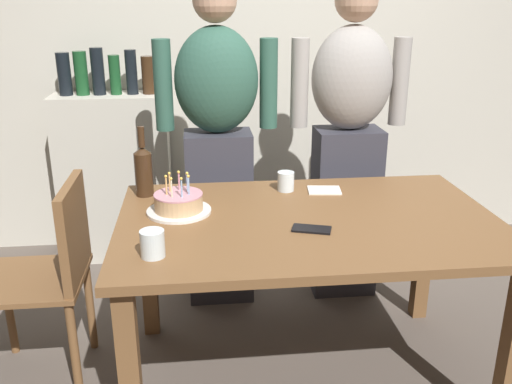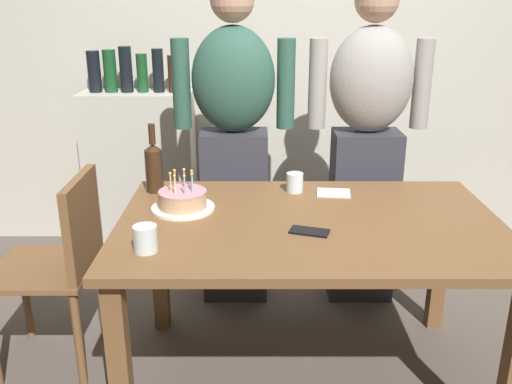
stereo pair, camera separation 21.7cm
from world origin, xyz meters
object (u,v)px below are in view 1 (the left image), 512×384
at_px(person_man_bearded, 218,141).
at_px(person_woman_cardigan, 349,138).
at_px(cell_phone, 312,229).
at_px(birthday_cake, 179,204).
at_px(dining_chair, 53,267).
at_px(water_glass_near, 152,244).
at_px(napkin_stack, 324,190).
at_px(wine_bottle, 143,170).
at_px(water_glass_far, 286,181).

relative_size(person_man_bearded, person_woman_cardigan, 1.00).
bearing_deg(cell_phone, birthday_cake, 172.65).
bearing_deg(birthday_cake, dining_chair, 178.48).
bearing_deg(water_glass_near, birthday_cake, 78.87).
bearing_deg(birthday_cake, cell_phone, -25.29).
height_order(person_man_bearded, person_woman_cardigan, same).
distance_m(napkin_stack, person_man_bearded, 0.64).
height_order(wine_bottle, person_woman_cardigan, person_woman_cardigan).
distance_m(cell_phone, dining_chair, 1.08).
height_order(water_glass_far, person_woman_cardigan, person_woman_cardigan).
height_order(wine_bottle, person_man_bearded, person_man_bearded).
distance_m(wine_bottle, napkin_stack, 0.80).
xyz_separation_m(water_glass_far, napkin_stack, (0.17, -0.03, -0.04)).
xyz_separation_m(water_glass_near, dining_chair, (-0.45, 0.41, -0.27)).
bearing_deg(dining_chair, wine_bottle, 119.72).
xyz_separation_m(water_glass_near, wine_bottle, (-0.07, 0.62, 0.07)).
xyz_separation_m(wine_bottle, dining_chair, (-0.37, -0.21, -0.34)).
bearing_deg(person_woman_cardigan, person_man_bearded, 0.00).
relative_size(napkin_stack, dining_chair, 0.17).
xyz_separation_m(napkin_stack, person_man_bearded, (-0.46, 0.43, 0.13)).
relative_size(water_glass_far, napkin_stack, 0.59).
bearing_deg(water_glass_far, wine_bottle, 179.41).
distance_m(water_glass_near, cell_phone, 0.60).
distance_m(water_glass_far, cell_phone, 0.46).
xyz_separation_m(birthday_cake, dining_chair, (-0.52, 0.01, -0.26)).
height_order(birthday_cake, water_glass_near, birthday_cake).
relative_size(water_glass_near, wine_bottle, 0.30).
bearing_deg(person_man_bearded, birthday_cake, 73.16).
distance_m(cell_phone, napkin_stack, 0.45).
bearing_deg(napkin_stack, water_glass_near, -140.94).
xyz_separation_m(water_glass_near, cell_phone, (0.58, 0.16, -0.04)).
xyz_separation_m(birthday_cake, wine_bottle, (-0.15, 0.23, 0.08)).
bearing_deg(water_glass_near, water_glass_far, 48.15).
height_order(water_glass_far, cell_phone, water_glass_far).
relative_size(water_glass_near, person_man_bearded, 0.06).
bearing_deg(wine_bottle, person_man_bearded, 49.25).
bearing_deg(wine_bottle, dining_chair, -150.28).
relative_size(birthday_cake, cell_phone, 1.81).
height_order(water_glass_near, person_woman_cardigan, person_woman_cardigan).
bearing_deg(water_glass_near, cell_phone, 15.49).
distance_m(water_glass_near, wine_bottle, 0.63).
bearing_deg(dining_chair, water_glass_far, 101.66).
distance_m(birthday_cake, wine_bottle, 0.28).
distance_m(birthday_cake, water_glass_far, 0.52).
height_order(water_glass_far, wine_bottle, wine_bottle).
bearing_deg(person_woman_cardigan, wine_bottle, 21.23).
xyz_separation_m(cell_phone, person_woman_cardigan, (0.37, 0.86, 0.13)).
bearing_deg(person_man_bearded, water_glass_far, 125.28).
bearing_deg(person_woman_cardigan, water_glass_far, 45.65).
height_order(water_glass_far, dining_chair, dining_chair).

